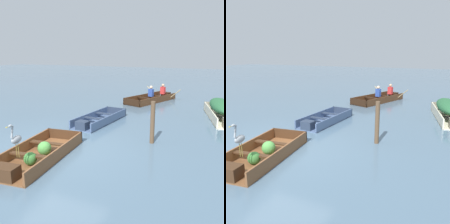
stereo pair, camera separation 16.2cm
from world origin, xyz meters
TOP-DOWN VIEW (x-y plane):
  - ground_plane at (0.00, 0.00)m, footprint 80.00×80.00m
  - dinghy_wooden_brown_foreground at (0.04, -0.79)m, footprint 1.58×3.09m
  - skiff_slate_blue_near_moored at (-0.12, 3.07)m, footprint 1.20×2.90m
  - skiff_cream_mid_moored at (4.39, 5.84)m, footprint 1.65×3.52m
  - rowboat_dark_varnish_with_crew at (0.63, 8.57)m, footprint 2.70×3.73m
  - heron_on_dinghy at (0.19, -1.59)m, footprint 0.17×0.46m
  - mooring_post at (2.49, 1.73)m, footprint 0.14×0.14m

SIDE VIEW (x-z plane):
  - ground_plane at x=0.00m, z-range 0.00..0.00m
  - skiff_slate_blue_near_moored at x=-0.12m, z-range -0.05..0.29m
  - dinghy_wooden_brown_foreground at x=0.04m, z-range -0.07..0.34m
  - rowboat_dark_varnish_with_crew at x=0.63m, z-range -0.28..0.64m
  - skiff_cream_mid_moored at x=4.39m, z-range 0.06..0.88m
  - mooring_post at x=2.49m, z-range 0.00..1.35m
  - heron_on_dinghy at x=0.19m, z-range 0.46..1.30m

